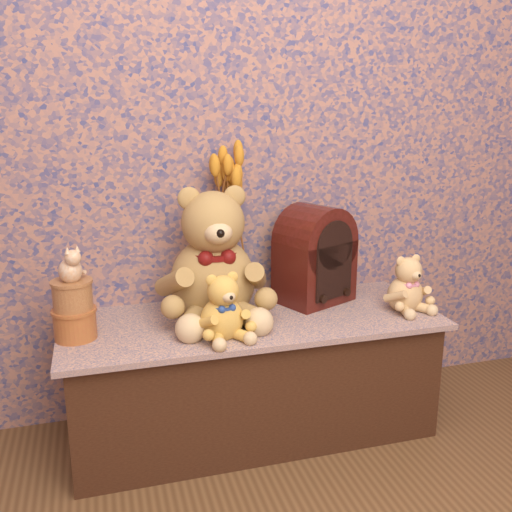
{
  "coord_description": "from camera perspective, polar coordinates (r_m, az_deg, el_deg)",
  "views": [
    {
      "loc": [
        -0.51,
        -0.59,
        1.18
      ],
      "look_at": [
        0.0,
        1.19,
        0.69
      ],
      "focal_mm": 39.73,
      "sensor_mm": 36.0,
      "label": 1
    }
  ],
  "objects": [
    {
      "name": "teddy_large",
      "position": [
        1.99,
        -4.42,
        0.85
      ],
      "size": [
        0.41,
        0.49,
        0.5
      ],
      "primitive_type": null,
      "rotation": [
        0.0,
        0.0,
        -0.02
      ],
      "color": "olive",
      "rests_on": "display_shelf"
    },
    {
      "name": "teddy_medium",
      "position": [
        1.84,
        -3.46,
        -4.72
      ],
      "size": [
        0.23,
        0.26,
        0.24
      ],
      "primitive_type": null,
      "rotation": [
        0.0,
        0.0,
        0.21
      ],
      "color": "gold",
      "rests_on": "display_shelf"
    },
    {
      "name": "biscuit_tin_lower",
      "position": [
        1.94,
        -17.76,
        -6.55
      ],
      "size": [
        0.16,
        0.16,
        0.1
      ],
      "primitive_type": "cylinder",
      "rotation": [
        0.0,
        0.0,
        -0.21
      ],
      "color": "#BE8B37",
      "rests_on": "display_shelf"
    },
    {
      "name": "ceramic_vase",
      "position": [
        2.15,
        -2.87,
        -2.49
      ],
      "size": [
        0.14,
        0.14,
        0.18
      ],
      "primitive_type": "cylinder",
      "rotation": [
        0.0,
        0.0,
        -0.39
      ],
      "color": "tan",
      "rests_on": "display_shelf"
    },
    {
      "name": "biscuit_tin_upper",
      "position": [
        1.91,
        -17.98,
        -3.82
      ],
      "size": [
        0.16,
        0.16,
        0.1
      ],
      "primitive_type": "cylinder",
      "rotation": [
        0.0,
        0.0,
        -0.3
      ],
      "color": "tan",
      "rests_on": "biscuit_tin_lower"
    },
    {
      "name": "cat_figurine",
      "position": [
        1.88,
        -18.25,
        -0.66
      ],
      "size": [
        0.12,
        0.13,
        0.12
      ],
      "primitive_type": null,
      "rotation": [
        0.0,
        0.0,
        0.42
      ],
      "color": "silver",
      "rests_on": "biscuit_tin_upper"
    },
    {
      "name": "cathedral_radio",
      "position": [
        2.17,
        5.93,
        0.22
      ],
      "size": [
        0.33,
        0.29,
        0.38
      ],
      "primitive_type": null,
      "rotation": [
        0.0,
        0.0,
        0.42
      ],
      "color": "#3C120B",
      "rests_on": "display_shelf"
    },
    {
      "name": "dried_stalks",
      "position": [
        2.09,
        -2.97,
        5.14
      ],
      "size": [
        0.25,
        0.25,
        0.4
      ],
      "primitive_type": null,
      "rotation": [
        0.0,
        0.0,
        -0.22
      ],
      "color": "orange",
      "rests_on": "ceramic_vase"
    },
    {
      "name": "teddy_small",
      "position": [
        2.16,
        14.86,
        -2.39
      ],
      "size": [
        0.21,
        0.24,
        0.22
      ],
      "primitive_type": null,
      "rotation": [
        0.0,
        0.0,
        0.17
      ],
      "color": "tan",
      "rests_on": "display_shelf"
    },
    {
      "name": "display_shelf",
      "position": [
        2.13,
        -0.38,
        -11.83
      ],
      "size": [
        1.34,
        0.53,
        0.45
      ],
      "primitive_type": "cube",
      "color": "navy",
      "rests_on": "ground"
    }
  ]
}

